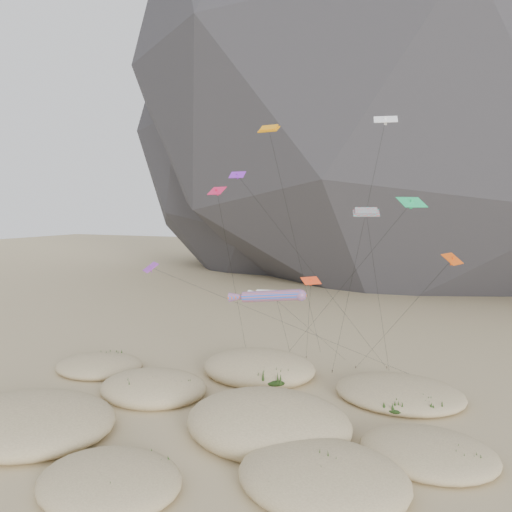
{
  "coord_description": "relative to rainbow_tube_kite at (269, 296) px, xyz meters",
  "views": [
    {
      "loc": [
        18.49,
        -35.99,
        19.67
      ],
      "look_at": [
        -2.24,
        12.0,
        14.56
      ],
      "focal_mm": 35.0,
      "sensor_mm": 36.0,
      "label": 1
    }
  ],
  "objects": [
    {
      "name": "white_tube_kite",
      "position": [
        -0.59,
        2.7,
        -0.24
      ],
      "size": [
        6.01,
        12.81,
        11.44
      ],
      "color": "white",
      "rests_on": "ground"
    },
    {
      "name": "multi_parafoil",
      "position": [
        8.82,
        2.59,
        7.94
      ],
      "size": [
        2.6,
        14.17,
        19.69
      ],
      "color": "red",
      "rests_on": "ground"
    },
    {
      "name": "delta_kites",
      "position": [
        2.81,
        2.41,
        7.13
      ],
      "size": [
        32.52,
        20.2,
        28.49
      ],
      "color": "#EC3C16",
      "rests_on": "ground"
    },
    {
      "name": "orange_parafoil",
      "position": [
        -3.43,
        8.7,
        16.99
      ],
      "size": [
        4.35,
        12.19,
        28.94
      ],
      "color": "orange",
      "rests_on": "ground"
    },
    {
      "name": "ground",
      "position": [
        -0.63,
        -8.48,
        -11.07
      ],
      "size": [
        500.0,
        500.0,
        0.0
      ],
      "primitive_type": "plane",
      "color": "#CCB789",
      "rests_on": "ground"
    },
    {
      "name": "rainbow_tube_kite",
      "position": [
        0.0,
        0.0,
        0.0
      ],
      "size": [
        7.97,
        18.61,
        11.95
      ],
      "color": "#FC551A",
      "rests_on": "ground"
    },
    {
      "name": "dune_grass",
      "position": [
        -2.32,
        -4.62,
        -10.26
      ],
      "size": [
        44.08,
        28.0,
        1.47
      ],
      "color": "black",
      "rests_on": "ground"
    },
    {
      "name": "rock_headland",
      "position": [
        5.75,
        110.23,
        61.62
      ],
      "size": [
        226.37,
        148.64,
        177.5
      ],
      "color": "black",
      "rests_on": "ground"
    },
    {
      "name": "kite_stakes",
      "position": [
        1.67,
        14.51,
        -10.92
      ],
      "size": [
        23.54,
        4.43,
        0.3
      ],
      "color": "#3F2D1E",
      "rests_on": "ground"
    },
    {
      "name": "dunes",
      "position": [
        -3.21,
        -4.53,
        -10.32
      ],
      "size": [
        49.25,
        36.63,
        4.47
      ],
      "color": "#CCB789",
      "rests_on": "ground"
    }
  ]
}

